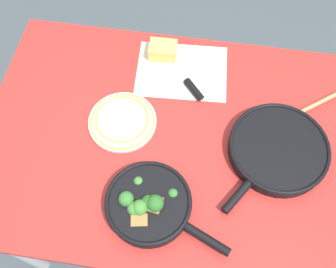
{
  "coord_description": "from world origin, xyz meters",
  "views": [
    {
      "loc": [
        0.08,
        -0.52,
        1.79
      ],
      "look_at": [
        0.0,
        0.0,
        0.78
      ],
      "focal_mm": 40.0,
      "sensor_mm": 36.0,
      "label": 1
    }
  ],
  "objects": [
    {
      "name": "dining_table_red",
      "position": [
        0.0,
        0.0,
        0.67
      ],
      "size": [
        1.16,
        0.81,
        0.76
      ],
      "color": "#B72D28",
      "rests_on": "ground_plane"
    },
    {
      "name": "ground_plane",
      "position": [
        0.0,
        0.0,
        0.0
      ],
      "size": [
        14.0,
        14.0,
        0.0
      ],
      "primitive_type": "plane",
      "color": "#424C51"
    },
    {
      "name": "grater_knife",
      "position": [
        0.03,
        0.21,
        0.77
      ],
      "size": [
        0.18,
        0.21,
        0.02
      ],
      "rotation": [
        0.0,
        0.0,
        2.29
      ],
      "color": "silver",
      "rests_on": "dining_table_red"
    },
    {
      "name": "cheese_block",
      "position": [
        -0.07,
        0.31,
        0.79
      ],
      "size": [
        0.09,
        0.07,
        0.05
      ],
      "color": "#E0C15B",
      "rests_on": "dining_table_red"
    },
    {
      "name": "dinner_plate_stack",
      "position": [
        -0.15,
        0.03,
        0.78
      ],
      "size": [
        0.21,
        0.21,
        0.03
      ],
      "color": "white",
      "rests_on": "dining_table_red"
    },
    {
      "name": "wooden_spoon",
      "position": [
        0.4,
        0.14,
        0.77
      ],
      "size": [
        0.29,
        0.22,
        0.02
      ],
      "rotation": [
        0.0,
        0.0,
        3.78
      ],
      "color": "tan",
      "rests_on": "dining_table_red"
    },
    {
      "name": "skillet_broccoli",
      "position": [
        -0.02,
        -0.23,
        0.79
      ],
      "size": [
        0.35,
        0.24,
        0.08
      ],
      "rotation": [
        0.0,
        0.0,
        5.87
      ],
      "color": "black",
      "rests_on": "dining_table_red"
    },
    {
      "name": "skillet_eggs",
      "position": [
        0.33,
        0.0,
        0.78
      ],
      "size": [
        0.3,
        0.37,
        0.04
      ],
      "rotation": [
        0.0,
        0.0,
        4.13
      ],
      "color": "black",
      "rests_on": "dining_table_red"
    },
    {
      "name": "parchment_sheet",
      "position": [
        0.01,
        0.26,
        0.76
      ],
      "size": [
        0.32,
        0.25,
        0.0
      ],
      "color": "silver",
      "rests_on": "dining_table_red"
    }
  ]
}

